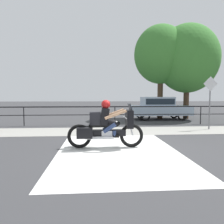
{
  "coord_description": "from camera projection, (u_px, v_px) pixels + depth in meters",
  "views": [
    {
      "loc": [
        -1.08,
        -6.86,
        1.67
      ],
      "look_at": [
        -0.46,
        1.62,
        1.04
      ],
      "focal_mm": 35.0,
      "sensor_mm": 36.0,
      "label": 1
    }
  ],
  "objects": [
    {
      "name": "ground_plane",
      "position": [
        130.0,
        148.0,
        7.02
      ],
      "size": [
        120.0,
        120.0,
        0.0
      ],
      "primitive_type": "plane",
      "color": "#38383A"
    },
    {
      "name": "sidewalk_band",
      "position": [
        119.0,
        131.0,
        10.4
      ],
      "size": [
        44.0,
        2.4,
        0.01
      ],
      "primitive_type": "cube",
      "color": "#99968E",
      "rests_on": "ground"
    },
    {
      "name": "crosswalk_band",
      "position": [
        117.0,
        150.0,
        6.79
      ],
      "size": [
        3.6,
        6.0,
        0.01
      ],
      "primitive_type": "cube",
      "color": "silver",
      "rests_on": "ground"
    },
    {
      "name": "fence_railing",
      "position": [
        115.0,
        110.0,
        12.51
      ],
      "size": [
        36.0,
        0.05,
        1.08
      ],
      "color": "black",
      "rests_on": "ground"
    },
    {
      "name": "motorcycle",
      "position": [
        105.0,
        126.0,
        7.01
      ],
      "size": [
        2.45,
        0.76,
        1.55
      ],
      "rotation": [
        0.0,
        0.0,
        -0.07
      ],
      "color": "black",
      "rests_on": "ground"
    },
    {
      "name": "parked_car",
      "position": [
        159.0,
        107.0,
        15.37
      ],
      "size": [
        4.11,
        1.72,
        1.6
      ],
      "rotation": [
        0.0,
        0.0,
        -0.04
      ],
      "color": "#9EB2C6",
      "rests_on": "ground"
    },
    {
      "name": "street_sign",
      "position": [
        210.0,
        96.0,
        10.79
      ],
      "size": [
        0.72,
        0.06,
        2.63
      ],
      "color": "slate",
      "rests_on": "ground"
    },
    {
      "name": "tree_behind_sign",
      "position": [
        187.0,
        59.0,
        15.69
      ],
      "size": [
        4.45,
        4.45,
        6.8
      ],
      "color": "#473323",
      "rests_on": "ground"
    },
    {
      "name": "tree_behind_car",
      "position": [
        161.0,
        55.0,
        15.78
      ],
      "size": [
        3.84,
        3.84,
        6.78
      ],
      "color": "#473323",
      "rests_on": "ground"
    }
  ]
}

